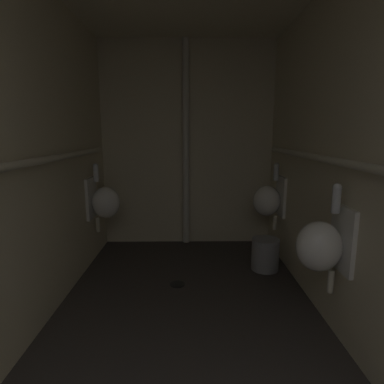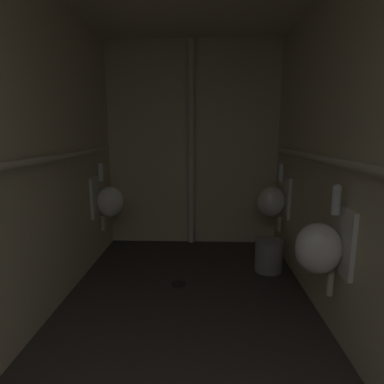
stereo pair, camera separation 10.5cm
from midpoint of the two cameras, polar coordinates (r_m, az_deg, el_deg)
floor at (r=2.45m, az=-0.12°, el=-25.32°), size 2.22×3.98×0.08m
wall_left at (r=2.30m, az=-28.39°, el=5.57°), size 0.06×3.98×2.49m
wall_right at (r=2.23m, az=29.07°, el=5.39°), size 0.06×3.98×2.49m
wall_back at (r=3.94m, az=0.92°, el=8.48°), size 2.22×0.06×2.49m
urinal_left_mid at (r=3.53m, az=-14.16°, el=-1.55°), size 0.32×0.30×0.76m
urinal_right_mid at (r=2.26m, az=23.81°, el=-9.12°), size 0.32×0.30×0.76m
urinal_right_far at (r=3.56m, az=15.45°, el=-1.51°), size 0.32×0.30×0.76m
supply_pipe_left at (r=2.25m, az=-26.40°, el=4.87°), size 0.06×3.14×0.06m
supply_pipe_right at (r=2.20m, az=26.79°, el=4.72°), size 0.06×3.25×0.06m
standpipe_back_wall at (r=3.83m, az=0.62°, el=8.41°), size 0.08×0.08×2.44m
floor_drain at (r=3.07m, az=-1.40°, el=-16.38°), size 0.14×0.14×0.01m
waste_bin at (r=3.38m, az=14.70°, el=-11.13°), size 0.28×0.28×0.33m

